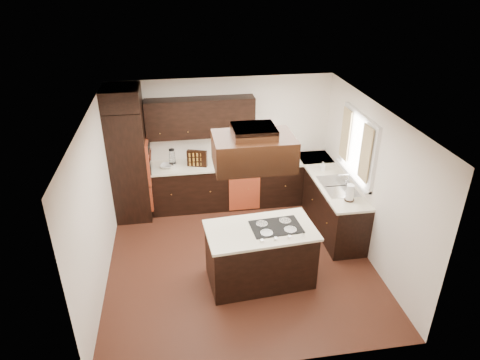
# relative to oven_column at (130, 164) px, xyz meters

# --- Properties ---
(floor) EXTENTS (4.20, 4.20, 0.02)m
(floor) POSITION_rel_oven_column_xyz_m (1.78, -1.71, -1.07)
(floor) COLOR #5D2D1D
(floor) RESTS_ON ground
(ceiling) EXTENTS (4.20, 4.20, 0.02)m
(ceiling) POSITION_rel_oven_column_xyz_m (1.78, -1.71, 1.45)
(ceiling) COLOR white
(ceiling) RESTS_ON ground
(wall_back) EXTENTS (4.20, 0.02, 2.50)m
(wall_back) POSITION_rel_oven_column_xyz_m (1.78, 0.40, 0.19)
(wall_back) COLOR white
(wall_back) RESTS_ON ground
(wall_front) EXTENTS (4.20, 0.02, 2.50)m
(wall_front) POSITION_rel_oven_column_xyz_m (1.78, -3.81, 0.19)
(wall_front) COLOR white
(wall_front) RESTS_ON ground
(wall_left) EXTENTS (0.02, 4.20, 2.50)m
(wall_left) POSITION_rel_oven_column_xyz_m (-0.33, -1.71, 0.19)
(wall_left) COLOR white
(wall_left) RESTS_ON ground
(wall_right) EXTENTS (0.02, 4.20, 2.50)m
(wall_right) POSITION_rel_oven_column_xyz_m (3.88, -1.71, 0.19)
(wall_right) COLOR white
(wall_right) RESTS_ON ground
(oven_column) EXTENTS (0.65, 0.75, 2.12)m
(oven_column) POSITION_rel_oven_column_xyz_m (0.00, 0.00, 0.00)
(oven_column) COLOR black
(oven_column) RESTS_ON floor
(wall_oven_face) EXTENTS (0.05, 0.62, 0.78)m
(wall_oven_face) POSITION_rel_oven_column_xyz_m (0.35, 0.00, 0.06)
(wall_oven_face) COLOR #C04827
(wall_oven_face) RESTS_ON oven_column
(base_cabinets_back) EXTENTS (2.93, 0.60, 0.88)m
(base_cabinets_back) POSITION_rel_oven_column_xyz_m (1.81, 0.09, -0.62)
(base_cabinets_back) COLOR black
(base_cabinets_back) RESTS_ON floor
(base_cabinets_right) EXTENTS (0.60, 2.40, 0.88)m
(base_cabinets_right) POSITION_rel_oven_column_xyz_m (3.58, -0.80, -0.62)
(base_cabinets_right) COLOR black
(base_cabinets_right) RESTS_ON floor
(countertop_back) EXTENTS (2.93, 0.63, 0.04)m
(countertop_back) POSITION_rel_oven_column_xyz_m (1.81, 0.08, -0.16)
(countertop_back) COLOR #F2E7CA
(countertop_back) RESTS_ON base_cabinets_back
(countertop_right) EXTENTS (0.63, 2.40, 0.04)m
(countertop_right) POSITION_rel_oven_column_xyz_m (3.56, -0.80, -0.16)
(countertop_right) COLOR #F2E7CA
(countertop_right) RESTS_ON base_cabinets_right
(upper_cabinets) EXTENTS (2.00, 0.34, 0.72)m
(upper_cabinets) POSITION_rel_oven_column_xyz_m (1.34, 0.23, 0.75)
(upper_cabinets) COLOR black
(upper_cabinets) RESTS_ON wall_back
(dishwasher_front) EXTENTS (0.60, 0.05, 0.72)m
(dishwasher_front) POSITION_rel_oven_column_xyz_m (2.10, -0.20, -0.66)
(dishwasher_front) COLOR #C04827
(dishwasher_front) RESTS_ON floor
(window_frame) EXTENTS (0.06, 1.32, 1.12)m
(window_frame) POSITION_rel_oven_column_xyz_m (3.85, -1.16, 0.59)
(window_frame) COLOR white
(window_frame) RESTS_ON wall_right
(window_pane) EXTENTS (0.00, 1.20, 1.00)m
(window_pane) POSITION_rel_oven_column_xyz_m (3.87, -1.16, 0.59)
(window_pane) COLOR white
(window_pane) RESTS_ON wall_right
(curtain_left) EXTENTS (0.02, 0.34, 0.90)m
(curtain_left) POSITION_rel_oven_column_xyz_m (3.79, -1.57, 0.64)
(curtain_left) COLOR beige
(curtain_left) RESTS_ON wall_right
(curtain_right) EXTENTS (0.02, 0.34, 0.90)m
(curtain_right) POSITION_rel_oven_column_xyz_m (3.79, -0.74, 0.64)
(curtain_right) COLOR beige
(curtain_right) RESTS_ON wall_right
(sink_rim) EXTENTS (0.52, 0.84, 0.01)m
(sink_rim) POSITION_rel_oven_column_xyz_m (3.58, -1.16, -0.14)
(sink_rim) COLOR silver
(sink_rim) RESTS_ON countertop_right
(island) EXTENTS (1.59, 0.95, 0.88)m
(island) POSITION_rel_oven_column_xyz_m (2.00, -2.25, -0.62)
(island) COLOR black
(island) RESTS_ON floor
(island_top) EXTENTS (1.65, 1.01, 0.04)m
(island_top) POSITION_rel_oven_column_xyz_m (2.00, -2.25, -0.16)
(island_top) COLOR #F2E7CA
(island_top) RESTS_ON island
(cooktop) EXTENTS (0.76, 0.54, 0.01)m
(cooktop) POSITION_rel_oven_column_xyz_m (2.23, -2.23, -0.13)
(cooktop) COLOR black
(cooktop) RESTS_ON island_top
(range_hood) EXTENTS (1.05, 0.72, 0.42)m
(range_hood) POSITION_rel_oven_column_xyz_m (1.88, -2.25, 1.10)
(range_hood) COLOR black
(range_hood) RESTS_ON ceiling
(hood_duct) EXTENTS (0.55, 0.50, 0.13)m
(hood_duct) POSITION_rel_oven_column_xyz_m (1.88, -2.25, 1.38)
(hood_duct) COLOR black
(hood_duct) RESTS_ON ceiling
(blender_base) EXTENTS (0.15, 0.15, 0.10)m
(blender_base) POSITION_rel_oven_column_xyz_m (0.78, 0.02, -0.09)
(blender_base) COLOR silver
(blender_base) RESTS_ON countertop_back
(blender_pitcher) EXTENTS (0.13, 0.13, 0.26)m
(blender_pitcher) POSITION_rel_oven_column_xyz_m (0.78, 0.02, 0.09)
(blender_pitcher) COLOR silver
(blender_pitcher) RESTS_ON blender_base
(spice_rack) EXTENTS (0.38, 0.21, 0.31)m
(spice_rack) POSITION_rel_oven_column_xyz_m (1.24, 0.04, 0.02)
(spice_rack) COLOR black
(spice_rack) RESTS_ON countertop_back
(mixing_bowl) EXTENTS (0.31, 0.31, 0.06)m
(mixing_bowl) POSITION_rel_oven_column_xyz_m (0.67, 0.05, -0.11)
(mixing_bowl) COLOR white
(mixing_bowl) RESTS_ON countertop_back
(soap_bottle) EXTENTS (0.08, 0.08, 0.17)m
(soap_bottle) POSITION_rel_oven_column_xyz_m (3.51, -0.51, -0.05)
(soap_bottle) COLOR white
(soap_bottle) RESTS_ON countertop_right
(paper_towel) EXTENTS (0.14, 0.14, 0.28)m
(paper_towel) POSITION_rel_oven_column_xyz_m (3.58, -1.65, -0.00)
(paper_towel) COLOR white
(paper_towel) RESTS_ON countertop_right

